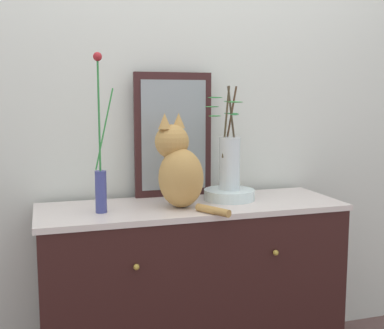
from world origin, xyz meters
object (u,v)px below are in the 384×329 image
at_px(mirror_leaning, 173,135).
at_px(vase_glass_clear, 229,160).
at_px(sideboard, 192,292).
at_px(bowl_porcelain, 229,195).
at_px(cat_sitting, 179,168).
at_px(vase_slim_green, 101,173).

xyz_separation_m(mirror_leaning, vase_glass_clear, (0.23, -0.16, -0.11)).
relative_size(sideboard, mirror_leaning, 2.30).
height_order(mirror_leaning, bowl_porcelain, mirror_leaning).
xyz_separation_m(sideboard, cat_sitting, (-0.07, -0.03, 0.59)).
xyz_separation_m(bowl_porcelain, vase_glass_clear, (-0.00, 0.00, 0.16)).
xyz_separation_m(cat_sitting, vase_slim_green, (-0.34, -0.01, -0.01)).
distance_m(sideboard, mirror_leaning, 0.74).
distance_m(bowl_porcelain, vase_glass_clear, 0.16).
relative_size(vase_slim_green, bowl_porcelain, 2.75).
distance_m(cat_sitting, bowl_porcelain, 0.31).
bearing_deg(mirror_leaning, bowl_porcelain, -36.13).
bearing_deg(vase_slim_green, cat_sitting, 2.00).
height_order(sideboard, cat_sitting, cat_sitting).
relative_size(mirror_leaning, vase_glass_clear, 1.23).
relative_size(cat_sitting, vase_slim_green, 0.62).
height_order(sideboard, vase_slim_green, vase_slim_green).
height_order(mirror_leaning, cat_sitting, mirror_leaning).
bearing_deg(cat_sitting, mirror_leaning, 80.50).
bearing_deg(vase_slim_green, bowl_porcelain, 8.01).
xyz_separation_m(vase_slim_green, vase_glass_clear, (0.60, 0.09, 0.02)).
height_order(bowl_porcelain, vase_glass_clear, vase_glass_clear).
height_order(cat_sitting, bowl_porcelain, cat_sitting).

